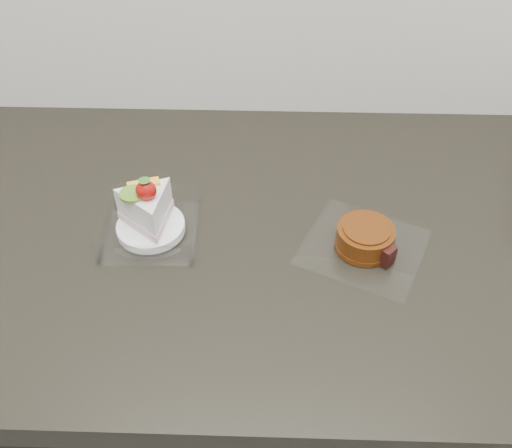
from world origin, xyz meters
TOP-DOWN VIEW (x-y plane):
  - counter at (0.00, 1.69)m, footprint 2.04×0.64m
  - cake_tray at (-0.16, 1.67)m, footprint 0.14×0.14m
  - mooncake_wrap at (0.14, 1.65)m, footprint 0.21×0.20m

SIDE VIEW (x-z plane):
  - counter at x=0.00m, z-range 0.00..0.90m
  - mooncake_wrap at x=0.14m, z-range 0.90..0.93m
  - cake_tray at x=-0.16m, z-range 0.88..0.98m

